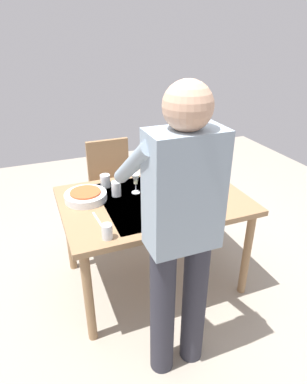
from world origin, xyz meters
TOP-DOWN VIEW (x-y plane):
  - ground_plane at (0.00, 0.00)m, footprint 6.00×6.00m
  - dining_table at (0.00, 0.00)m, footprint 1.32×0.91m
  - chair_near at (0.10, -0.84)m, footprint 0.40×0.40m
  - person_server at (0.14, 0.72)m, footprint 0.42×0.61m
  - wine_bottle at (-0.18, -0.12)m, footprint 0.07×0.07m
  - wine_glass_left at (0.09, 0.34)m, footprint 0.07×0.07m
  - wine_glass_right at (0.09, -0.13)m, footprint 0.07×0.07m
  - water_cup_near_left at (-0.14, -0.33)m, footprint 0.07×0.07m
  - water_cup_near_right at (0.28, -0.31)m, footprint 0.08×0.08m
  - water_cup_far_left at (0.24, -0.14)m, footprint 0.07×0.07m
  - water_cup_far_right at (0.44, 0.37)m, footprint 0.06×0.06m
  - serving_bowl_pasta at (0.46, -0.15)m, footprint 0.30×0.30m
  - side_bowl_salad at (0.01, 0.07)m, footprint 0.18×0.18m
  - dinner_plate_near at (-0.37, 0.10)m, footprint 0.23×0.23m
  - dinner_plate_far at (-0.50, -0.27)m, footprint 0.23×0.23m
  - table_knife at (0.45, 0.15)m, footprint 0.03×0.20m
  - table_fork at (-0.11, 0.29)m, footprint 0.02×0.18m

SIDE VIEW (x-z plane):
  - ground_plane at x=0.00m, z-range 0.00..0.00m
  - chair_near at x=0.10m, z-range 0.07..0.98m
  - dining_table at x=0.00m, z-range 0.29..1.05m
  - table_knife at x=0.45m, z-range 0.75..0.76m
  - table_fork at x=-0.11m, z-range 0.75..0.76m
  - dinner_plate_near at x=-0.37m, z-range 0.75..0.77m
  - dinner_plate_far at x=-0.50m, z-range 0.75..0.77m
  - serving_bowl_pasta at x=0.46m, z-range 0.75..0.82m
  - side_bowl_salad at x=0.01m, z-range 0.75..0.82m
  - water_cup_near_left at x=-0.14m, z-range 0.75..0.84m
  - water_cup_far_right at x=0.44m, z-range 0.75..0.85m
  - water_cup_near_right at x=0.28m, z-range 0.75..0.85m
  - water_cup_far_left at x=0.24m, z-range 0.75..0.86m
  - wine_glass_left at x=0.09m, z-range 0.78..0.93m
  - wine_glass_right at x=0.09m, z-range 0.78..0.93m
  - wine_bottle at x=-0.18m, z-range 0.72..1.01m
  - person_server at x=0.14m, z-range 0.12..1.81m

